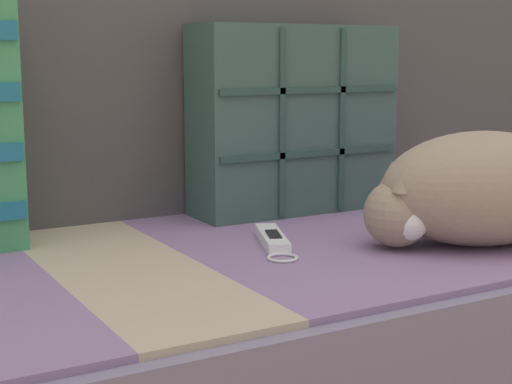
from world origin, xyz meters
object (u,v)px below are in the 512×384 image
Objects in this scene: sleeping_cat at (475,192)px; throw_pillow_quilted at (294,120)px; game_remote_far at (273,240)px; couch at (238,369)px.

throw_pillow_quilted is at bearing 103.92° from sleeping_cat.
sleeping_cat is at bearing -76.08° from throw_pillow_quilted.
throw_pillow_quilted reaches higher than game_remote_far.
game_remote_far is at bearing -38.80° from couch.
couch is at bearing -140.08° from throw_pillow_quilted.
game_remote_far is at bearing 149.73° from sleeping_cat.
game_remote_far is at bearing -128.84° from throw_pillow_quilted.
throw_pillow_quilted is at bearing 51.16° from game_remote_far.
sleeping_cat is at bearing -31.57° from couch.
couch is 4.96× the size of throw_pillow_quilted.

